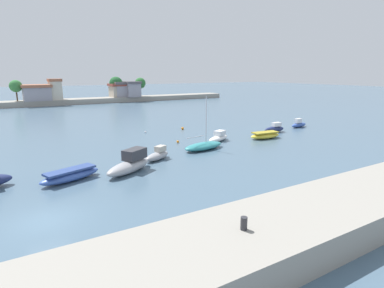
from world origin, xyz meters
name	(u,v)px	position (x,y,z in m)	size (l,w,h in m)	color
ground_plane	(46,221)	(0.00, 0.00, 0.00)	(400.00, 400.00, 0.00)	#476075
mooring_bollard	(244,223)	(7.40, -9.26, 1.96)	(0.32, 0.32, 0.61)	#2D2D33
moored_boat_2	(70,175)	(2.59, 6.67, 0.47)	(5.29, 3.06, 0.98)	#3856A8
moored_boat_3	(130,164)	(7.59, 6.39, 0.74)	(5.36, 4.06, 1.96)	#9E9EA3
moored_boat_4	(158,155)	(11.36, 8.79, 0.48)	(3.53, 2.60, 1.34)	#9E9EA3
moored_boat_5	(204,146)	(17.66, 9.94, 0.43)	(5.57, 2.84, 6.08)	teal
moored_boat_6	(219,137)	(21.82, 12.80, 0.49)	(4.16, 2.78, 1.32)	white
moored_boat_7	(265,135)	(28.01, 10.83, 0.44)	(4.59, 2.02, 0.91)	yellow
moored_boat_8	(275,129)	(32.46, 13.49, 0.54)	(3.61, 1.12, 1.43)	navy
moored_boat_9	(299,124)	(38.95, 14.60, 0.48)	(3.69, 1.48, 1.42)	#3856A8
mooring_buoy_0	(178,142)	(16.75, 14.49, 0.17)	(0.33, 0.33, 0.33)	orange
mooring_buoy_1	(183,128)	(21.77, 22.27, 0.21)	(0.42, 0.42, 0.42)	orange
mooring_buoy_2	(145,132)	(15.84, 22.79, 0.14)	(0.28, 0.28, 0.28)	white
mooring_buoy_4	(140,154)	(10.40, 11.09, 0.18)	(0.36, 0.36, 0.36)	white
distant_shoreline	(36,97)	(5.76, 72.74, 2.20)	(125.89, 7.26, 7.56)	gray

